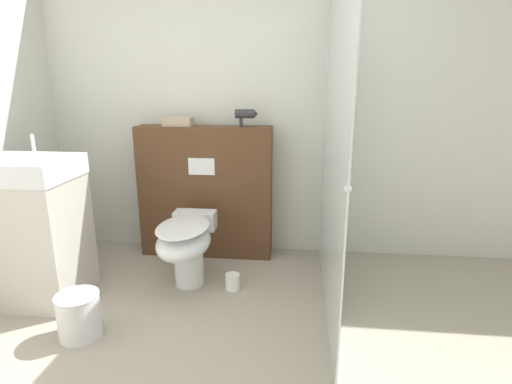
{
  "coord_description": "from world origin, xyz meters",
  "views": [
    {
      "loc": [
        0.49,
        -1.62,
        1.49
      ],
      "look_at": [
        0.2,
        1.08,
        0.74
      ],
      "focal_mm": 28.0,
      "sensor_mm": 36.0,
      "label": 1
    }
  ],
  "objects_px": {
    "sink_vanity": "(33,230)",
    "waste_bin": "(79,315)",
    "hair_drier": "(246,114)",
    "toilet": "(186,243)"
  },
  "relations": [
    {
      "from": "sink_vanity",
      "to": "waste_bin",
      "type": "distance_m",
      "value": 0.76
    },
    {
      "from": "sink_vanity",
      "to": "hair_drier",
      "type": "height_order",
      "value": "hair_drier"
    },
    {
      "from": "waste_bin",
      "to": "sink_vanity",
      "type": "bearing_deg",
      "value": 141.95
    },
    {
      "from": "toilet",
      "to": "hair_drier",
      "type": "relative_size",
      "value": 3.68
    },
    {
      "from": "toilet",
      "to": "sink_vanity",
      "type": "relative_size",
      "value": 0.59
    },
    {
      "from": "hair_drier",
      "to": "waste_bin",
      "type": "relative_size",
      "value": 0.68
    },
    {
      "from": "hair_drier",
      "to": "waste_bin",
      "type": "distance_m",
      "value": 1.88
    },
    {
      "from": "sink_vanity",
      "to": "waste_bin",
      "type": "height_order",
      "value": "sink_vanity"
    },
    {
      "from": "toilet",
      "to": "waste_bin",
      "type": "relative_size",
      "value": 2.51
    },
    {
      "from": "toilet",
      "to": "waste_bin",
      "type": "distance_m",
      "value": 0.85
    }
  ]
}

